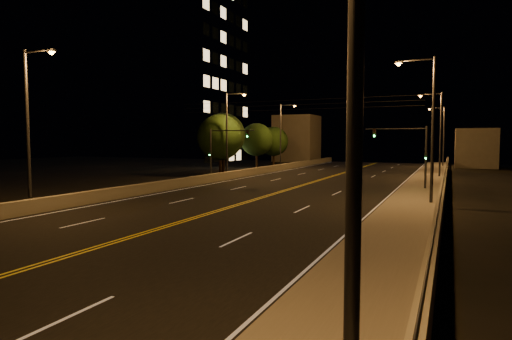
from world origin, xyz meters
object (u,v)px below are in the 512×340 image
at_px(tree_3, 274,141).
at_px(tree_1, 223,135).
at_px(traffic_signal_left, 220,148).
at_px(streetlight_0, 334,39).
at_px(streetlight_2, 438,129).
at_px(streetlight_5, 229,130).
at_px(streetlight_3, 442,133).
at_px(tree_2, 257,140).
at_px(streetlight_1, 429,121).
at_px(streetlight_4, 30,120).
at_px(building_tower, 161,79).
at_px(tree_0, 220,137).
at_px(traffic_signal_right, 413,150).
at_px(streetlight_6, 282,132).

bearing_deg(tree_3, tree_1, -92.45).
bearing_deg(traffic_signal_left, streetlight_0, -58.58).
distance_m(streetlight_2, streetlight_5, 23.40).
height_order(streetlight_0, tree_1, streetlight_0).
height_order(streetlight_2, streetlight_3, same).
bearing_deg(streetlight_5, tree_1, 123.09).
bearing_deg(tree_2, tree_3, 73.97).
xyz_separation_m(streetlight_0, streetlight_1, (0.00, 24.52, 0.00)).
bearing_deg(streetlight_4, streetlight_3, 69.23).
height_order(streetlight_1, tree_1, streetlight_1).
distance_m(streetlight_1, building_tower, 49.97).
relative_size(tree_0, tree_1, 0.94).
bearing_deg(streetlight_1, streetlight_4, -150.67).
bearing_deg(traffic_signal_right, streetlight_3, 87.45).
bearing_deg(tree_3, streetlight_4, -85.21).
bearing_deg(streetlight_1, traffic_signal_right, 100.48).
bearing_deg(streetlight_5, tree_0, 136.33).
height_order(streetlight_6, building_tower, building_tower).
relative_size(streetlight_1, traffic_signal_right, 1.75).
bearing_deg(streetlight_2, tree_2, 159.82).
height_order(tree_0, tree_2, tree_0).
relative_size(building_tower, tree_0, 3.93).
xyz_separation_m(streetlight_2, traffic_signal_right, (-1.60, -13.58, -2.00)).
height_order(streetlight_0, tree_3, streetlight_0).
bearing_deg(streetlight_1, building_tower, 146.77).
distance_m(streetlight_6, traffic_signal_left, 21.14).
relative_size(streetlight_5, streetlight_6, 1.00).
bearing_deg(streetlight_4, streetlight_1, 29.33).
distance_m(streetlight_6, tree_0, 14.69).
bearing_deg(streetlight_2, tree_1, -175.54).
relative_size(streetlight_0, building_tower, 0.33).
xyz_separation_m(streetlight_1, streetlight_2, (0.00, 22.24, 0.00)).
height_order(streetlight_1, streetlight_6, same).
distance_m(tree_1, tree_2, 11.89).
distance_m(streetlight_1, streetlight_5, 25.06).
distance_m(streetlight_0, tree_0, 46.34).
distance_m(streetlight_5, tree_0, 3.40).
height_order(traffic_signal_left, tree_1, tree_1).
distance_m(streetlight_1, tree_1, 33.09).
height_order(streetlight_4, traffic_signal_left, streetlight_4).
distance_m(streetlight_4, traffic_signal_right, 28.77).
bearing_deg(streetlight_1, tree_2, 129.81).
relative_size(streetlight_3, streetlight_4, 1.00).
bearing_deg(streetlight_4, tree_0, 95.00).
xyz_separation_m(streetlight_4, building_tower, (-19.71, 39.03, 8.58)).
bearing_deg(streetlight_5, streetlight_2, 23.46).
relative_size(streetlight_5, traffic_signal_left, 1.75).
bearing_deg(streetlight_6, streetlight_1, -54.11).
height_order(streetlight_4, tree_3, streetlight_4).
relative_size(streetlight_0, streetlight_1, 1.00).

